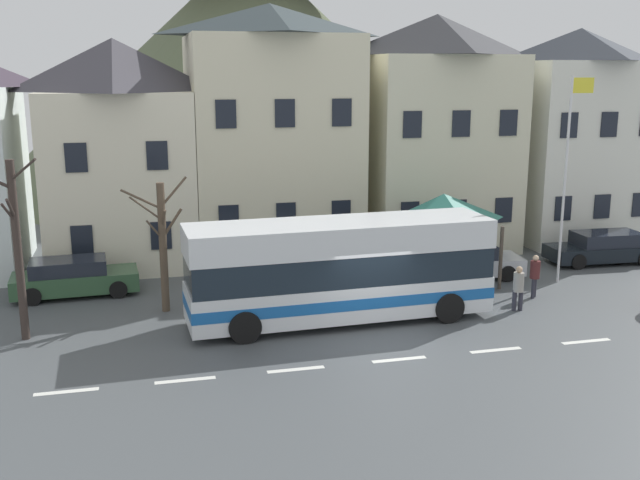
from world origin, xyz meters
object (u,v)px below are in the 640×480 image
flagpole (568,167)px  bare_tree_01 (163,243)px  pedestrian_03 (518,286)px  townhouse_04 (574,136)px  townhouse_03 (434,133)px  townhouse_02 (271,132)px  hilltop_castle (253,59)px  townhouse_01 (119,155)px  pedestrian_02 (535,272)px  parked_car_02 (603,248)px  pedestrian_00 (426,270)px  bare_tree_00 (17,246)px  pedestrian_01 (450,269)px  transit_bus (340,271)px  bus_shelter (444,208)px  parked_car_00 (462,261)px  public_bench (419,254)px  parked_car_01 (74,278)px

flagpole → bare_tree_01: flagpole is taller
pedestrian_03 → townhouse_04: bearing=50.8°
townhouse_03 → townhouse_04: (7.05, -0.25, -0.26)m
townhouse_02 → hilltop_castle: size_ratio=0.30×
hilltop_castle → bare_tree_01: size_ratio=7.89×
townhouse_01 → flagpole: 17.79m
pedestrian_02 → townhouse_01: bearing=149.5°
parked_car_02 → pedestrian_00: (-9.02, -2.44, 0.24)m
pedestrian_03 → flagpole: size_ratio=0.20×
townhouse_03 → bare_tree_00: 19.18m
townhouse_02 → pedestrian_03: 12.94m
parked_car_02 → pedestrian_01: bearing=18.6°
transit_bus → flagpole: flagpole is taller
pedestrian_03 → bare_tree_00: size_ratio=0.28×
bus_shelter → townhouse_03: bearing=71.8°
pedestrian_01 → parked_car_00: bearing=52.9°
townhouse_02 → pedestrian_03: townhouse_02 is taller
pedestrian_02 → flagpole: bearing=38.7°
public_bench → bare_tree_00: bare_tree_00 is taller
townhouse_04 → pedestrian_00: bearing=-145.1°
townhouse_02 → bare_tree_00: bearing=-135.8°
pedestrian_00 → pedestrian_01: 1.05m
townhouse_02 → flagpole: bearing=-36.4°
townhouse_03 → parked_car_02: (5.83, -4.96, -4.57)m
parked_car_01 → pedestrian_01: bearing=-14.7°
pedestrian_01 → public_bench: pedestrian_01 is taller
transit_bus → pedestrian_01: size_ratio=6.78×
townhouse_03 → flagpole: townhouse_03 is taller
townhouse_03 → pedestrian_00: 9.15m
hilltop_castle → pedestrian_03: size_ratio=23.17×
bus_shelter → public_bench: 3.41m
townhouse_02 → parked_car_02: (13.34, -5.15, -4.74)m
parked_car_01 → parked_car_02: (21.54, -0.45, -0.02)m
parked_car_00 → townhouse_01: bearing=163.9°
flagpole → bare_tree_00: (-19.29, -1.74, -1.57)m
pedestrian_01 → transit_bus: bearing=-154.8°
pedestrian_01 → parked_car_02: bearing=15.8°
townhouse_01 → parked_car_00: (13.00, -5.34, -3.97)m
bus_shelter → parked_car_00: (0.96, 0.20, -2.22)m
townhouse_01 → pedestrian_02: townhouse_01 is taller
transit_bus → parked_car_00: 7.29m
townhouse_03 → transit_bus: (-7.05, -9.52, -3.55)m
pedestrian_02 → transit_bus: bearing=-174.4°
townhouse_04 → bus_shelter: (-8.98, -5.60, -2.08)m
townhouse_04 → transit_bus: bearing=-146.7°
pedestrian_00 → townhouse_01: bearing=146.6°
townhouse_01 → pedestrian_03: 16.69m
pedestrian_02 → pedestrian_03: bearing=-137.6°
pedestrian_00 → bare_tree_00: (-13.65, -1.49, 2.04)m
pedestrian_02 → parked_car_01: bearing=165.1°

